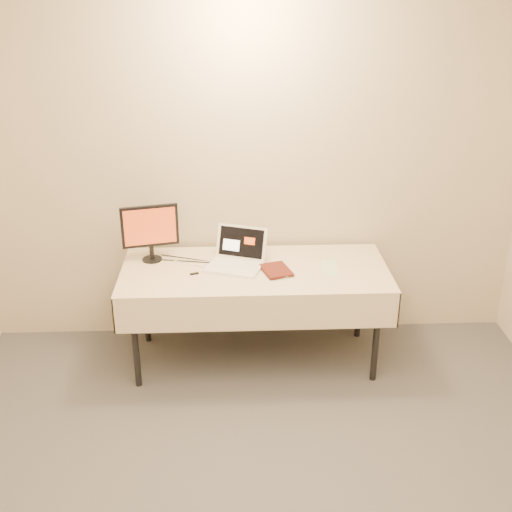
{
  "coord_description": "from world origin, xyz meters",
  "views": [
    {
      "loc": [
        -0.16,
        -1.99,
        2.64
      ],
      "look_at": [
        0.01,
        1.99,
        0.86
      ],
      "focal_mm": 45.0,
      "sensor_mm": 36.0,
      "label": 1
    }
  ],
  "objects_px": {
    "book": "(264,258)",
    "laptop": "(237,257)",
    "table": "(255,277)",
    "monitor": "(150,229)"
  },
  "relations": [
    {
      "from": "book",
      "to": "laptop",
      "type": "bearing_deg",
      "value": 123.02
    },
    {
      "from": "table",
      "to": "laptop",
      "type": "xyz_separation_m",
      "value": [
        -0.12,
        0.07,
        0.12
      ]
    },
    {
      "from": "table",
      "to": "monitor",
      "type": "xyz_separation_m",
      "value": [
        -0.73,
        0.18,
        0.3
      ]
    },
    {
      "from": "monitor",
      "to": "laptop",
      "type": "bearing_deg",
      "value": -22.79
    },
    {
      "from": "table",
      "to": "book",
      "type": "relative_size",
      "value": 7.83
    },
    {
      "from": "laptop",
      "to": "book",
      "type": "relative_size",
      "value": 1.94
    },
    {
      "from": "monitor",
      "to": "book",
      "type": "relative_size",
      "value": 1.74
    },
    {
      "from": "table",
      "to": "monitor",
      "type": "distance_m",
      "value": 0.81
    },
    {
      "from": "laptop",
      "to": "book",
      "type": "height_order",
      "value": "laptop"
    },
    {
      "from": "monitor",
      "to": "book",
      "type": "height_order",
      "value": "monitor"
    }
  ]
}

